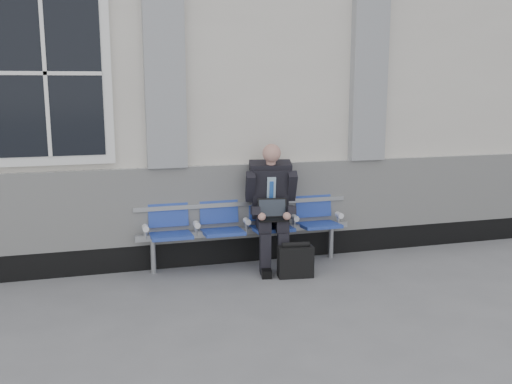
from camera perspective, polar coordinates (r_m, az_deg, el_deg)
name	(u,v)px	position (r m, az deg, el deg)	size (l,w,h in m)	color
ground	(8,334)	(5.54, -23.55, -12.91)	(70.00, 70.00, 0.00)	slate
station_building	(28,78)	(8.56, -21.84, 10.55)	(14.40, 4.40, 4.49)	silver
bench	(245,220)	(6.78, -1.07, -2.79)	(2.60, 0.47, 0.91)	#9EA0A3
businessman	(271,201)	(6.68, 1.54, -0.94)	(0.63, 0.85, 1.46)	black
briefcase	(296,261)	(6.45, 3.98, -6.89)	(0.41, 0.22, 0.40)	black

